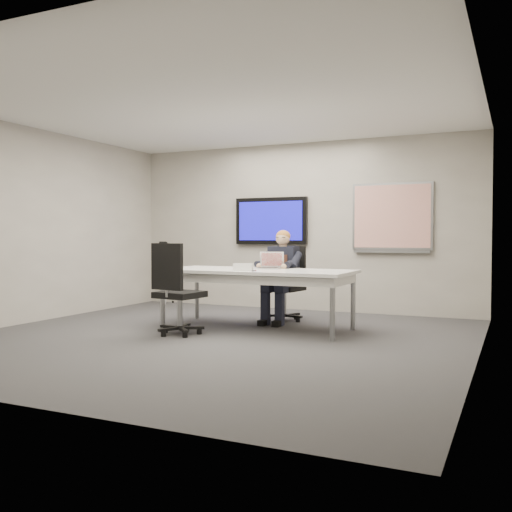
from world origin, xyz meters
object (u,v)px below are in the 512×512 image
at_px(office_chair_far, 286,297).
at_px(office_chair_near, 177,306).
at_px(conference_table, 257,276).
at_px(laptop, 270,265).
at_px(seated_person, 279,285).

relative_size(office_chair_far, office_chair_near, 0.95).
relative_size(conference_table, office_chair_near, 2.24).
bearing_deg(office_chair_far, laptop, -81.01).
bearing_deg(laptop, seated_person, 75.10).
height_order(conference_table, office_chair_near, office_chair_near).
bearing_deg(office_chair_near, seated_person, -110.49).
distance_m(office_chair_near, laptop, 1.45).
height_order(office_chair_near, laptop, office_chair_near).
distance_m(conference_table, seated_person, 0.62).
bearing_deg(seated_person, office_chair_far, 90.98).
bearing_deg(seated_person, laptop, -86.00).
relative_size(conference_table, office_chair_far, 2.36).
height_order(office_chair_far, office_chair_near, office_chair_near).
xyz_separation_m(office_chair_far, seated_person, (-0.01, -0.25, 0.19)).
bearing_deg(office_chair_far, seated_person, -82.77).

